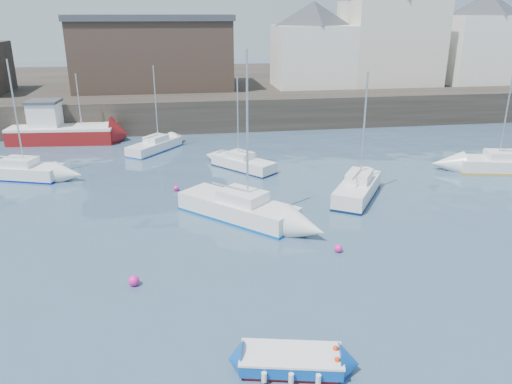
{
  "coord_description": "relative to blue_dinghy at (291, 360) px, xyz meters",
  "views": [
    {
      "loc": [
        -4.04,
        -12.9,
        10.61
      ],
      "look_at": [
        0.0,
        12.0,
        1.5
      ],
      "focal_mm": 35.0,
      "sensor_mm": 36.0,
      "label": 1
    }
  ],
  "objects": [
    {
      "name": "water",
      "position": [
        0.89,
        0.36,
        -0.34
      ],
      "size": [
        220.0,
        220.0,
        0.0
      ],
      "primitive_type": "plane",
      "color": "#2D4760",
      "rests_on": "ground"
    },
    {
      "name": "quay_wall",
      "position": [
        0.89,
        35.36,
        1.16
      ],
      "size": [
        90.0,
        5.0,
        3.0
      ],
      "primitive_type": "cube",
      "color": "#28231E",
      "rests_on": "ground"
    },
    {
      "name": "land_strip",
      "position": [
        0.89,
        53.36,
        1.06
      ],
      "size": [
        90.0,
        32.0,
        2.8
      ],
      "primitive_type": "cube",
      "color": "#28231E",
      "rests_on": "ground"
    },
    {
      "name": "bldg_east_a",
      "position": [
        20.89,
        42.36,
        8.47
      ],
      "size": [
        13.36,
        13.36,
        11.8
      ],
      "color": "beige",
      "rests_on": "land_strip"
    },
    {
      "name": "bldg_east_b",
      "position": [
        31.89,
        41.86,
        7.53
      ],
      "size": [
        11.88,
        11.88,
        9.95
      ],
      "color": "white",
      "rests_on": "land_strip"
    },
    {
      "name": "bldg_east_d",
      "position": [
        11.89,
        41.86,
        7.02
      ],
      "size": [
        11.14,
        11.14,
        8.95
      ],
      "color": "white",
      "rests_on": "land_strip"
    },
    {
      "name": "warehouse",
      "position": [
        -5.11,
        43.36,
        6.28
      ],
      "size": [
        16.4,
        10.4,
        7.6
      ],
      "color": "#3D2D26",
      "rests_on": "land_strip"
    },
    {
      "name": "blue_dinghy",
      "position": [
        0.0,
        0.0,
        0.0
      ],
      "size": [
        3.44,
        2.05,
        0.61
      ],
      "color": "maroon",
      "rests_on": "ground"
    },
    {
      "name": "fishing_boat",
      "position": [
        -13.15,
        31.88,
        0.78
      ],
      "size": [
        9.04,
        4.09,
        5.81
      ],
      "color": "maroon",
      "rests_on": "ground"
    },
    {
      "name": "sailboat_b",
      "position": [
        -0.05,
        12.53,
        0.24
      ],
      "size": [
        6.45,
        6.55,
        8.96
      ],
      "color": "white",
      "rests_on": "ground"
    },
    {
      "name": "sailboat_c",
      "position": [
        7.48,
        14.52,
        0.23
      ],
      "size": [
        4.58,
        5.72,
        7.43
      ],
      "color": "white",
      "rests_on": "ground"
    },
    {
      "name": "sailboat_d",
      "position": [
        19.75,
        17.93,
        0.18
      ],
      "size": [
        7.09,
        3.65,
        8.65
      ],
      "color": "white",
      "rests_on": "ground"
    },
    {
      "name": "sailboat_e",
      "position": [
        -13.95,
        21.87,
        0.17
      ],
      "size": [
        6.42,
        3.85,
        7.87
      ],
      "color": "white",
      "rests_on": "ground"
    },
    {
      "name": "sailboat_f",
      "position": [
        1.41,
        21.35,
        0.12
      ],
      "size": [
        4.42,
        4.85,
        6.48
      ],
      "color": "white",
      "rests_on": "ground"
    },
    {
      "name": "sailboat_h",
      "position": [
        -4.98,
        27.49,
        0.1
      ],
      "size": [
        4.52,
        5.19,
        6.75
      ],
      "color": "white",
      "rests_on": "ground"
    },
    {
      "name": "buoy_near",
      "position": [
        -5.23,
        6.07,
        -0.34
      ],
      "size": [
        0.46,
        0.46,
        0.46
      ],
      "primitive_type": "sphere",
      "color": "#F31B95",
      "rests_on": "ground"
    },
    {
      "name": "buoy_mid",
      "position": [
        4.04,
        7.64,
        -0.34
      ],
      "size": [
        0.39,
        0.39,
        0.39
      ],
      "primitive_type": "sphere",
      "color": "#F31B95",
      "rests_on": "ground"
    },
    {
      "name": "buoy_far",
      "position": [
        -3.38,
        17.5,
        -0.34
      ],
      "size": [
        0.35,
        0.35,
        0.35
      ],
      "primitive_type": "sphere",
      "color": "#F31B95",
      "rests_on": "ground"
    }
  ]
}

